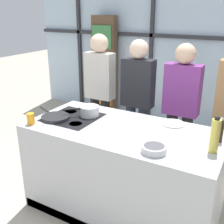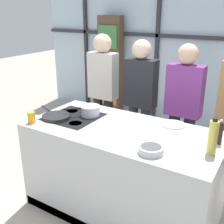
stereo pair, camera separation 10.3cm
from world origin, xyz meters
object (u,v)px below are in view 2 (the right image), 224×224
pepper_grinder (220,133)px  juice_glass_near (31,118)px  spectator_center_left (140,97)px  mixing_bowl (151,149)px  spectator_far_left (103,88)px  spectator_center_right (183,105)px  frying_pan (56,116)px  oil_bottle (213,137)px  saucepan (90,110)px  white_plate (173,125)px

pepper_grinder → juice_glass_near: size_ratio=1.95×
spectator_center_left → juice_glass_near: 1.38m
mixing_bowl → juice_glass_near: 1.25m
spectator_far_left → spectator_center_right: spectator_far_left is taller
spectator_far_left → spectator_center_left: bearing=180.0°
frying_pan → pepper_grinder: 1.57m
spectator_center_right → oil_bottle: spectator_center_right is taller
spectator_far_left → spectator_center_left: spectator_far_left is taller
frying_pan → juice_glass_near: bearing=-115.3°
pepper_grinder → spectator_far_left: bearing=155.2°
frying_pan → saucepan: saucepan is taller
frying_pan → pepper_grinder: bearing=10.1°
frying_pan → mixing_bowl: size_ratio=2.43×
frying_pan → mixing_bowl: 1.15m
spectator_center_left → juice_glass_near: (-0.55, -1.27, 0.03)m
spectator_center_left → mixing_bowl: bearing=120.0°
spectator_far_left → juice_glass_near: (0.01, -1.27, -0.00)m
spectator_far_left → white_plate: bearing=153.7°
spectator_center_right → saucepan: bearing=47.4°
pepper_grinder → frying_pan: bearing=-169.9°
oil_bottle → pepper_grinder: 0.22m
oil_bottle → juice_glass_near: oil_bottle is taller
saucepan → juice_glass_near: size_ratio=2.84×
spectator_far_left → white_plate: 1.34m
spectator_center_right → saucepan: 1.09m
spectator_center_right → frying_pan: (-0.99, -1.04, 0.01)m
spectator_center_right → oil_bottle: size_ratio=5.48×
spectator_center_right → juice_glass_near: (-1.10, -1.27, 0.04)m
spectator_center_right → mixing_bowl: 1.22m
spectator_far_left → mixing_bowl: size_ratio=8.38×
spectator_center_right → spectator_center_left: bearing=0.0°
juice_glass_near → spectator_center_right: bearing=49.2°
spectator_far_left → white_plate: (1.20, -0.59, -0.05)m
mixing_bowl → spectator_far_left: bearing=135.9°
saucepan → spectator_center_right: bearing=47.4°
spectator_center_left → mixing_bowl: 1.40m
spectator_center_left → spectator_center_right: 0.55m
spectator_far_left → spectator_center_right: (1.11, 0.00, -0.05)m
oil_bottle → pepper_grinder: oil_bottle is taller
spectator_far_left → saucepan: size_ratio=5.31×
spectator_center_left → oil_bottle: spectator_center_left is taller
pepper_grinder → oil_bottle: bearing=-92.7°
oil_bottle → juice_glass_near: (-1.64, -0.29, -0.08)m
saucepan → juice_glass_near: bearing=-127.6°
spectator_center_right → spectator_far_left: bearing=0.0°
saucepan → pepper_grinder: bearing=1.4°
oil_bottle → frying_pan: bearing=-177.6°
spectator_far_left → pepper_grinder: 1.83m
white_plate → juice_glass_near: bearing=-150.5°
spectator_center_right → white_plate: (0.10, -0.59, -0.01)m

